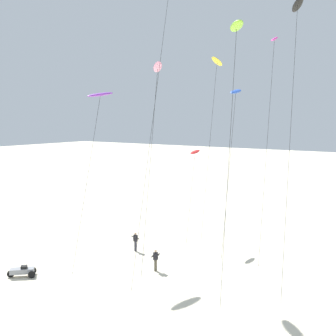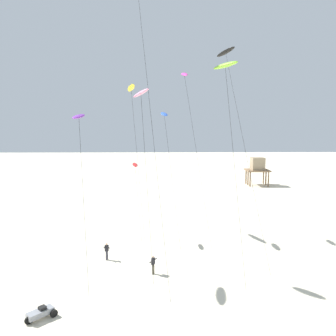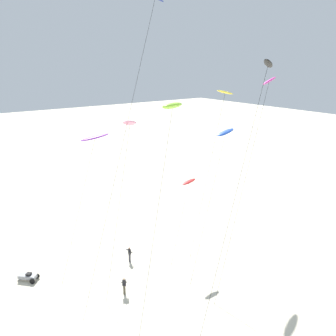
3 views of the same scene
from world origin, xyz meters
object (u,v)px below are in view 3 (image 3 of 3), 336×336
Objects in this scene: kite_black at (267,68)px; kite_pink at (130,125)px; kite_yellow at (225,94)px; kite_purple at (95,138)px; kite_blue at (225,134)px; kite_flyer_middle at (130,254)px; kite_flyer_nearest at (124,285)px; kite_magenta at (268,85)px; kite_lime at (172,107)px; kite_red at (189,183)px; kite_navy at (152,9)px; beach_buggy at (28,277)px.

kite_pink is at bearing -141.74° from kite_black.
kite_purple is at bearing -102.87° from kite_yellow.
kite_pink is 1.12× the size of kite_blue.
kite_purple is at bearing -169.48° from kite_pink.
kite_pink reaches higher than kite_flyer_middle.
kite_yellow is 10.57× the size of kite_flyer_nearest.
kite_magenta is at bearing 47.09° from kite_blue.
kite_black reaches higher than kite_lime.
kite_blue is at bearing 77.32° from kite_pink.
kite_flyer_nearest is (2.17, -9.17, -7.41)m from kite_red.
kite_lime is 19.86m from kite_flyer_middle.
kite_red is at bearing 134.79° from kite_lime.
kite_flyer_nearest is (-1.08, -10.88, -12.93)m from kite_blue.
kite_magenta is 11.52× the size of kite_flyer_nearest.
kite_yellow is at bearing 98.11° from kite_red.
kite_lime reaches higher than kite_yellow.
kite_magenta is 1.39× the size of kite_purple.
kite_yellow is 1.23× the size of kite_blue.
kite_red is 0.33× the size of kite_navy.
kite_pink is at bearing 52.54° from beach_buggy.
kite_flyer_middle is at bearing 73.82° from beach_buggy.
kite_purple reaches higher than kite_flyer_middle.
kite_navy reaches higher than kite_blue.
kite_purple is at bearing -123.84° from kite_flyer_middle.
kite_blue reaches higher than kite_red.
kite_magenta is (4.55, 11.87, 3.02)m from kite_pink.
kite_blue is at bearing 64.34° from beach_buggy.
kite_flyer_nearest is (2.94, -14.59, -16.17)m from kite_yellow.
kite_flyer_nearest is at bearing 41.96° from beach_buggy.
kite_magenta is at bearing 62.10° from kite_navy.
kite_blue is 0.79× the size of kite_lime.
kite_black reaches higher than kite_yellow.
kite_red is 16.91m from kite_navy.
kite_flyer_middle is at bearing 157.21° from kite_pink.
kite_pink is 5.56m from kite_purple.
kite_navy reaches higher than kite_purple.
kite_black is 2.40× the size of kite_red.
kite_flyer_nearest is at bearing -73.01° from kite_navy.
beach_buggy is (-14.78, -14.91, -19.55)m from kite_black.
kite_lime is 10.80× the size of kite_flyer_nearest.
kite_black is 23.12m from kite_flyer_middle.
kite_lime is at bearing -6.26° from kite_pink.
kite_flyer_nearest is at bearing -76.70° from kite_red.
kite_magenta is 16.81m from kite_purple.
kite_purple is at bearing -127.00° from kite_magenta.
kite_navy is 1.34× the size of kite_magenta.
kite_lime is (8.21, -8.27, 9.28)m from kite_red.
kite_purple is at bearing 80.69° from beach_buggy.
kite_magenta is 21.87m from kite_flyer_middle.
kite_lime is at bearing -56.72° from kite_yellow.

